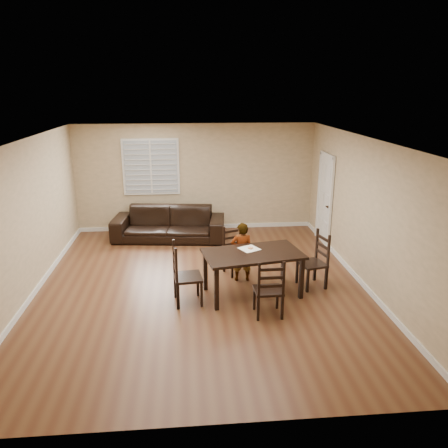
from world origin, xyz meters
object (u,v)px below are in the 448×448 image
Objects in this scene: dining_table at (253,257)px; chair_near at (234,251)px; chair_left at (180,276)px; donut at (250,248)px; chair_right at (318,262)px; child at (242,252)px; sofa at (169,224)px; chair_far at (270,292)px.

dining_table is 1.10m from chair_near.
chair_left is 1.36m from donut.
child is (-1.38, 0.35, 0.10)m from chair_right.
child is at bearing -53.15° from sofa.
chair_right reaches higher than donut.
chair_right is at bearing -135.55° from chair_far.
dining_table is 1.60× the size of child.
chair_right is 11.28× the size of donut.
chair_right reaches higher than chair_near.
chair_left is at bearing 179.58° from dining_table.
child reaches higher than chair_left.
donut is at bearing -78.09° from chair_left.
child is (0.11, -0.44, 0.15)m from chair_near.
sofa is at bearing -67.44° from chair_far.
chair_far is (0.15, -0.88, -0.25)m from dining_table.
chair_left is 1.43m from child.
chair_right is (1.48, -0.79, 0.05)m from chair_near.
sofa is at bearing 101.00° from chair_near.
chair_right is 1.43m from child.
chair_far is (0.37, -1.91, 0.02)m from chair_near.
sofa is at bearing 118.08° from donut.
sofa is at bearing -60.87° from child.
donut is (1.25, 0.42, 0.32)m from chair_left.
chair_near reaches higher than dining_table.
chair_right reaches higher than chair_far.
chair_far reaches higher than sofa.
chair_near is 0.47m from child.
chair_far is 1.56m from chair_left.
chair_near is (-0.22, 1.04, -0.28)m from dining_table.
dining_table is 1.31m from chair_left.
donut is (-0.02, 0.19, 0.11)m from dining_table.
chair_near is at bearing -46.27° from chair_left.
chair_far is at bearing 99.03° from child.
child is 2.90m from sofa.
donut is at bearing 83.66° from dining_table.
chair_near is at bearing -50.19° from sofa.
chair_near is 0.87× the size of chair_left.
chair_far is 1.14m from donut.
chair_far is at bearing -81.39° from donut.
chair_left is 0.94× the size of child.
dining_table is at bearing -56.47° from sofa.
donut reaches higher than sofa.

